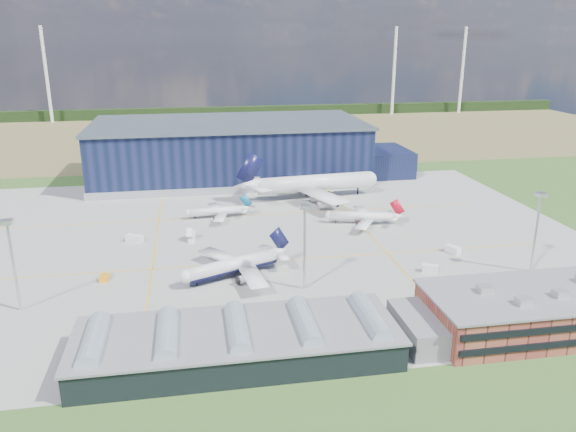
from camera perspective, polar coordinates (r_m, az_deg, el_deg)
The scene contains 22 objects.
ground at distance 174.27m, azimuth -3.56°, elevation -3.46°, with size 600.00×600.00×0.00m, color #335720.
apron at distance 183.57m, azimuth -3.91°, elevation -2.33°, with size 220.00×160.00×0.08m.
farmland at distance 387.02m, azimuth -7.31°, elevation 8.34°, with size 600.00×220.00×0.01m, color brown.
treeline at distance 465.53m, azimuth -7.85°, elevation 10.42°, with size 600.00×8.00×8.00m, color black.
hangar at distance 262.16m, azimuth -5.37°, elevation 6.44°, with size 145.00×62.00×26.10m.
ops_building at distance 137.64m, azimuth 23.27°, elevation -8.87°, with size 46.00×23.00×10.90m.
glass_concourse at distance 118.19m, azimuth -3.38°, elevation -12.48°, with size 78.00×23.00×8.60m.
light_mast_west at distance 146.27m, azimuth -26.31°, elevation -3.18°, with size 2.60×2.60×23.00m.
light_mast_center at distance 142.53m, azimuth 1.70°, elevation -1.77°, with size 2.60×2.60×23.00m.
light_mast_east at distance 167.59m, azimuth 24.03°, elevation -0.33°, with size 2.60×2.60×23.00m.
airliner_navy at distance 153.58m, azimuth -5.66°, elevation -4.27°, with size 34.66×33.91×11.30m, color white, non-canonical shape.
airliner_red at distance 197.69m, azimuth 7.44°, elevation 0.45°, with size 28.17×27.56×9.19m, color white, non-canonical shape.
airliner_widebody at distance 226.69m, azimuth 2.74°, elevation 4.23°, with size 60.39×59.07×19.69m, color white, non-canonical shape.
airliner_regional at distance 204.56m, azimuth -7.31°, elevation 0.89°, with size 24.84×24.30×8.10m, color white, non-canonical shape.
gse_tug_a at distance 160.61m, azimuth -18.16°, elevation -6.01°, with size 2.16×3.53×1.47m, color orange.
gse_tug_b at distance 158.81m, azimuth -5.55°, elevation -5.46°, with size 1.97×2.95×1.28m, color orange.
gse_van_a at distance 186.78m, azimuth -15.33°, elevation -2.22°, with size 2.35×5.39×2.35m, color white.
gse_van_b at distance 178.43m, azimuth 16.41°, elevation -3.29°, with size 2.21×4.81×2.21m, color white.
gse_van_c at distance 162.78m, azimuth 14.25°, elevation -5.20°, with size 2.12×4.42×2.12m, color white.
airstair at distance 184.45m, azimuth -9.81°, elevation -1.99°, with size 1.81×4.52×2.89m, color white.
car_a at distance 137.78m, azimuth 11.25°, elevation -9.55°, with size 1.58×3.91×1.33m, color #99999E.
car_b at distance 140.19m, azimuth 4.07°, elevation -8.74°, with size 1.33×3.82×1.26m, color #99999E.
Camera 1 is at (-17.28, -161.40, 63.43)m, focal length 35.00 mm.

